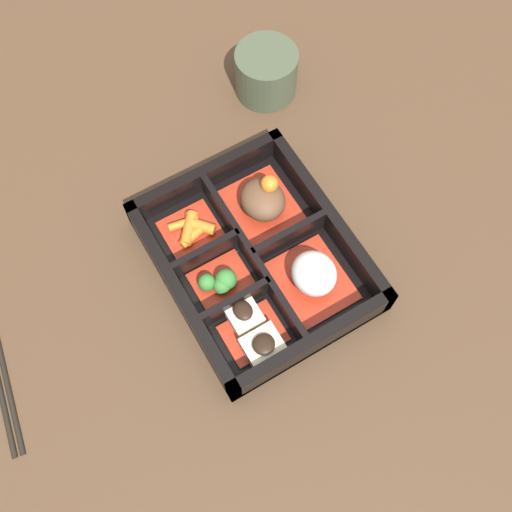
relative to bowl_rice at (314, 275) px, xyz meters
name	(u,v)px	position (x,y,z in m)	size (l,w,h in m)	color
ground_plane	(256,264)	(-0.06, -0.04, -0.03)	(3.00, 3.00, 0.00)	#4C3523
bento_base	(256,262)	(-0.06, -0.04, -0.03)	(0.27, 0.22, 0.01)	black
bento_rim	(254,258)	(-0.06, -0.05, -0.01)	(0.27, 0.22, 0.05)	black
bowl_stew	(263,200)	(-0.12, 0.00, 0.00)	(0.10, 0.08, 0.06)	#B22D19
bowl_rice	(314,275)	(0.00, 0.00, 0.00)	(0.10, 0.08, 0.05)	#B22D19
bowl_carrots	(192,230)	(-0.13, -0.09, -0.02)	(0.07, 0.07, 0.02)	#B22D19
bowl_greens	(221,282)	(-0.05, -0.10, -0.01)	(0.05, 0.07, 0.03)	#B22D19
bowl_tofu	(254,332)	(0.02, -0.10, -0.01)	(0.09, 0.07, 0.03)	#B22D19
tea_cup	(266,72)	(-0.29, 0.11, 0.00)	(0.09, 0.09, 0.07)	#424C38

